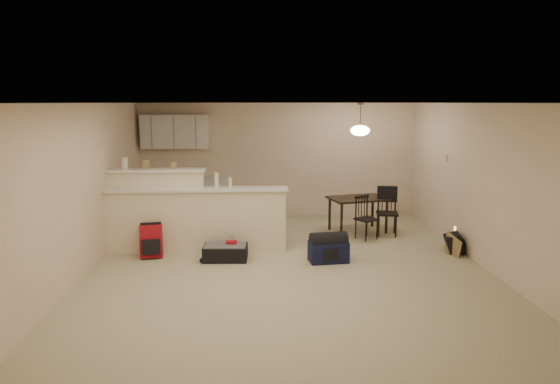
{
  "coord_description": "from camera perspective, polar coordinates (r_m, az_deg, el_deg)",
  "views": [
    {
      "loc": [
        -0.5,
        -7.39,
        2.51
      ],
      "look_at": [
        -0.1,
        0.7,
        1.05
      ],
      "focal_mm": 32.0,
      "sensor_mm": 36.0,
      "label": 1
    }
  ],
  "objects": [
    {
      "name": "dining_chair_far",
      "position": [
        9.7,
        12.15,
        -2.25
      ],
      "size": [
        0.46,
        0.44,
        0.91
      ],
      "primitive_type": null,
      "rotation": [
        0.0,
        0.0,
        -0.18
      ],
      "color": "black",
      "rests_on": "ground"
    },
    {
      "name": "jar",
      "position": [
        8.85,
        -17.33,
        3.14
      ],
      "size": [
        0.1,
        0.1,
        0.2
      ],
      "primitive_type": "cylinder",
      "color": "silver",
      "rests_on": "breakfast_bar"
    },
    {
      "name": "kitchen_counter",
      "position": [
        10.88,
        -10.7,
        -0.87
      ],
      "size": [
        1.8,
        0.6,
        0.9
      ],
      "primitive_type": "cube",
      "color": "white",
      "rests_on": "ground"
    },
    {
      "name": "dining_table",
      "position": [
        9.84,
        8.91,
        -1.1
      ],
      "size": [
        1.24,
        0.97,
        0.68
      ],
      "rotation": [
        0.0,
        0.0,
        0.25
      ],
      "color": "black",
      "rests_on": "ground"
    },
    {
      "name": "red_backpack",
      "position": [
        8.47,
        -14.5,
        -5.46
      ],
      "size": [
        0.39,
        0.28,
        0.53
      ],
      "primitive_type": "cube",
      "rotation": [
        0.0,
        0.0,
        0.16
      ],
      "color": "#A7121E",
      "rests_on": "ground"
    },
    {
      "name": "suitcase",
      "position": [
        8.16,
        -6.25,
        -6.89
      ],
      "size": [
        0.72,
        0.48,
        0.24
      ],
      "primitive_type": "cube",
      "rotation": [
        0.0,
        0.0,
        -0.04
      ],
      "color": "black",
      "rests_on": "ground"
    },
    {
      "name": "upper_cabinets",
      "position": [
        10.86,
        -11.91,
        6.78
      ],
      "size": [
        1.4,
        0.34,
        0.7
      ],
      "primitive_type": "cube",
      "color": "white",
      "rests_on": "room"
    },
    {
      "name": "breakfast_bar",
      "position": [
        8.67,
        -11.11,
        -2.64
      ],
      "size": [
        3.08,
        0.58,
        1.39
      ],
      "color": "#F4E5C6",
      "rests_on": "ground"
    },
    {
      "name": "bottle_a",
      "position": [
        8.41,
        -7.27,
        1.32
      ],
      "size": [
        0.07,
        0.07,
        0.26
      ],
      "primitive_type": "cylinder",
      "color": "silver",
      "rests_on": "breakfast_bar"
    },
    {
      "name": "cereal_box",
      "position": [
        8.77,
        -15.03,
        3.06
      ],
      "size": [
        0.1,
        0.07,
        0.16
      ],
      "primitive_type": "cube",
      "color": "#997F4F",
      "rests_on": "breakfast_bar"
    },
    {
      "name": "thermostat",
      "position": [
        9.64,
        18.41,
        3.69
      ],
      "size": [
        0.02,
        0.12,
        0.12
      ],
      "primitive_type": "cube",
      "color": "beige",
      "rests_on": "room"
    },
    {
      "name": "dining_chair_near",
      "position": [
        9.37,
        9.88,
        -2.93
      ],
      "size": [
        0.48,
        0.47,
        0.81
      ],
      "primitive_type": null,
      "rotation": [
        0.0,
        0.0,
        0.56
      ],
      "color": "black",
      "rests_on": "ground"
    },
    {
      "name": "black_daypack",
      "position": [
        8.98,
        19.28,
        -5.56
      ],
      "size": [
        0.32,
        0.4,
        0.31
      ],
      "primitive_type": "cube",
      "rotation": [
        0.0,
        0.0,
        1.36
      ],
      "color": "black",
      "rests_on": "ground"
    },
    {
      "name": "cardboard_sheet",
      "position": [
        8.81,
        19.14,
        -5.8
      ],
      "size": [
        0.1,
        0.42,
        0.33
      ],
      "primitive_type": "cube",
      "rotation": [
        0.0,
        0.0,
        1.77
      ],
      "color": "#997F4F",
      "rests_on": "ground"
    },
    {
      "name": "bottle_b",
      "position": [
        8.4,
        -5.7,
        1.07
      ],
      "size": [
        0.06,
        0.06,
        0.18
      ],
      "primitive_type": "cylinder",
      "color": "silver",
      "rests_on": "breakfast_bar"
    },
    {
      "name": "pendant_lamp",
      "position": [
        9.67,
        9.14,
        7.01
      ],
      "size": [
        0.36,
        0.36,
        0.62
      ],
      "color": "brown",
      "rests_on": "room"
    },
    {
      "name": "navy_duffel",
      "position": [
        8.03,
        5.55,
        -6.8
      ],
      "size": [
        0.64,
        0.4,
        0.33
      ],
      "primitive_type": "cube",
      "rotation": [
        0.0,
        0.0,
        0.13
      ],
      "color": "#111637",
      "rests_on": "ground"
    },
    {
      "name": "room",
      "position": [
        7.51,
        1.02,
        0.56
      ],
      "size": [
        7.0,
        7.02,
        2.5
      ],
      "color": "#C1B594",
      "rests_on": "ground"
    },
    {
      "name": "small_box",
      "position": [
        8.68,
        -12.04,
        2.99
      ],
      "size": [
        0.08,
        0.06,
        0.12
      ],
      "primitive_type": "cube",
      "color": "#997F4F",
      "rests_on": "breakfast_bar"
    }
  ]
}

